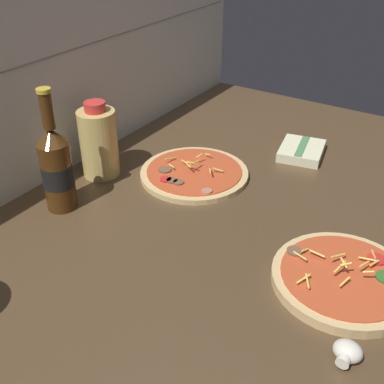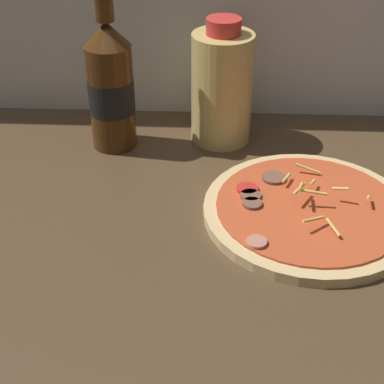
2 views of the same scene
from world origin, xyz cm
name	(u,v)px [view 2 (image 2 of 2)]	position (x,y,z in cm)	size (l,w,h in cm)	color
counter_slab	(136,323)	(0.00, 0.00, 1.25)	(160.00, 90.00, 2.50)	#4C3823
pizza_far	(308,211)	(18.89, 17.26, 3.29)	(25.58, 25.58, 4.72)	tan
beer_bottle	(111,84)	(-7.25, 33.94, 12.01)	(6.48, 6.48, 26.34)	#47280F
oil_bottle	(222,86)	(8.15, 36.56, 10.79)	(8.71, 8.71, 18.04)	#D6B766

